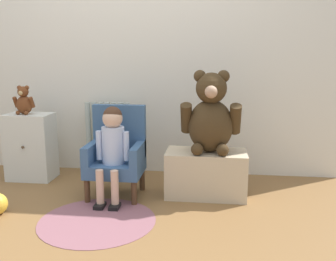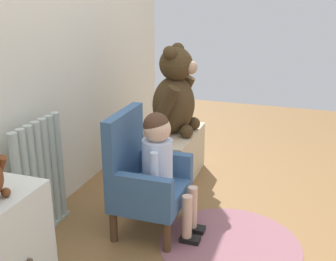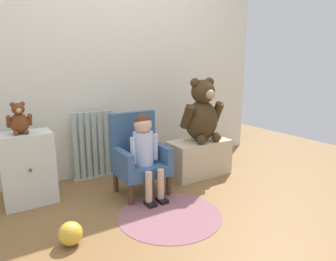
# 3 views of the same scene
# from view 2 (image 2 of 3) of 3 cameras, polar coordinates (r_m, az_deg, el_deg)

# --- Properties ---
(ground_plane) EXTENTS (6.00, 6.00, 0.00)m
(ground_plane) POSITION_cam_2_polar(r_m,az_deg,el_deg) (2.42, 7.65, -15.08)
(ground_plane) COLOR brown
(back_wall) EXTENTS (3.80, 0.05, 2.40)m
(back_wall) POSITION_cam_2_polar(r_m,az_deg,el_deg) (2.48, -18.59, 14.60)
(back_wall) COLOR silver
(back_wall) RESTS_ON ground_plane
(radiator) EXTENTS (0.43, 0.05, 0.67)m
(radiator) POSITION_cam_2_polar(r_m,az_deg,el_deg) (2.46, -16.85, -6.35)
(radiator) COLOR #A9B8AF
(radiator) RESTS_ON ground_plane
(small_dresser) EXTENTS (0.39, 0.28, 0.59)m
(small_dresser) POSITION_cam_2_polar(r_m,az_deg,el_deg) (1.91, -21.66, -16.01)
(small_dresser) COLOR silver
(small_dresser) RESTS_ON ground_plane
(child_armchair) EXTENTS (0.42, 0.38, 0.70)m
(child_armchair) POSITION_cam_2_polar(r_m,az_deg,el_deg) (2.39, -3.44, -6.29)
(child_armchair) COLOR #385981
(child_armchair) RESTS_ON ground_plane
(child_figure) EXTENTS (0.25, 0.35, 0.71)m
(child_figure) POSITION_cam_2_polar(r_m,az_deg,el_deg) (2.30, -0.92, -3.64)
(child_figure) COLOR silver
(child_figure) RESTS_ON ground_plane
(low_bench) EXTENTS (0.62, 0.32, 0.36)m
(low_bench) POSITION_cam_2_polar(r_m,az_deg,el_deg) (3.07, 0.65, -3.45)
(low_bench) COLOR #C8B492
(low_bench) RESTS_ON ground_plane
(large_teddy_bear) EXTENTS (0.45, 0.32, 0.62)m
(large_teddy_bear) POSITION_cam_2_polar(r_m,az_deg,el_deg) (2.95, 0.94, 4.87)
(large_teddy_bear) COLOR #3F2D18
(large_teddy_bear) RESTS_ON low_bench
(floor_rug) EXTENTS (0.78, 0.78, 0.01)m
(floor_rug) POSITION_cam_2_polar(r_m,az_deg,el_deg) (2.43, 8.35, -14.91)
(floor_rug) COLOR #88545E
(floor_rug) RESTS_ON ground_plane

